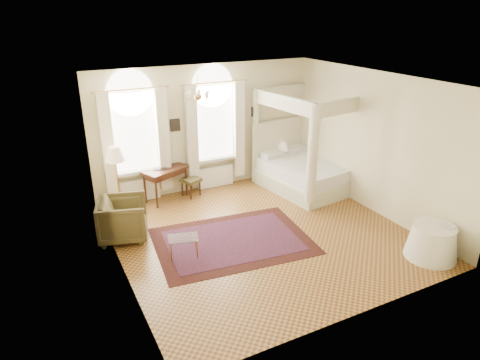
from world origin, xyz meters
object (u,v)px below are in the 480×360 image
(nightstand, at_px, (281,167))
(writing_desk, at_px, (165,173))
(stool, at_px, (191,181))
(coffee_table, at_px, (183,239))
(armchair, at_px, (123,219))
(side_table, at_px, (432,242))
(floor_lamp, at_px, (115,158))
(canopy_bed, at_px, (306,167))

(nightstand, bearing_deg, writing_desk, -180.00)
(nightstand, bearing_deg, stool, -178.00)
(stool, relative_size, coffee_table, 0.83)
(armchair, xyz_separation_m, side_table, (5.23, -3.50, -0.12))
(nightstand, distance_m, coffee_table, 4.84)
(writing_desk, xyz_separation_m, coffee_table, (-0.53, -2.74, -0.36))
(armchair, height_order, coffee_table, armchair)
(armchair, bearing_deg, writing_desk, -27.51)
(armchair, height_order, floor_lamp, floor_lamp)
(nightstand, height_order, stool, nightstand)
(coffee_table, bearing_deg, nightstand, 34.56)
(nightstand, bearing_deg, canopy_bed, -79.87)
(writing_desk, height_order, side_table, writing_desk)
(canopy_bed, bearing_deg, writing_desk, 164.73)
(canopy_bed, height_order, nightstand, canopy_bed)
(nightstand, bearing_deg, armchair, -162.78)
(coffee_table, bearing_deg, canopy_bed, 22.86)
(canopy_bed, distance_m, stool, 3.13)
(stool, height_order, floor_lamp, floor_lamp)
(canopy_bed, relative_size, floor_lamp, 1.54)
(armchair, relative_size, coffee_table, 1.48)
(canopy_bed, bearing_deg, side_table, -87.58)
(nightstand, height_order, coffee_table, nightstand)
(writing_desk, bearing_deg, floor_lamp, -159.37)
(stool, bearing_deg, coffee_table, -113.88)
(coffee_table, xyz_separation_m, floor_lamp, (-0.74, 2.27, 1.11))
(stool, relative_size, floor_lamp, 0.32)
(floor_lamp, bearing_deg, armchair, -98.75)
(stool, distance_m, armchair, 2.51)
(stool, distance_m, floor_lamp, 2.22)
(stool, relative_size, armchair, 0.56)
(armchair, distance_m, side_table, 6.29)
(stool, bearing_deg, floor_lamp, -168.72)
(canopy_bed, relative_size, nightstand, 4.56)
(nightstand, distance_m, writing_desk, 3.48)
(armchair, bearing_deg, stool, -39.73)
(writing_desk, bearing_deg, armchair, -133.41)
(nightstand, height_order, floor_lamp, floor_lamp)
(armchair, xyz_separation_m, floor_lamp, (0.16, 1.03, 1.02))
(stool, distance_m, coffee_table, 2.90)
(writing_desk, bearing_deg, side_table, -52.86)
(nightstand, relative_size, writing_desk, 0.46)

